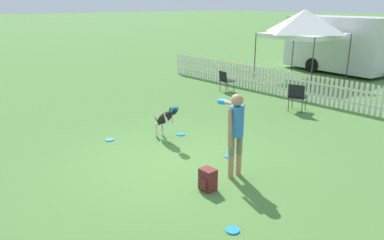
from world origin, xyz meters
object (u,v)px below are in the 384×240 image
frisbee_midfield (181,134)px  frisbee_far_scatter (229,156)px  leaping_dog (166,117)px  folding_chair_blue_left (297,95)px  folding_chair_center (225,79)px  handler_person (235,125)px  frisbee_near_dog (110,140)px  equipment_trailer (339,43)px  canopy_tent_main (304,24)px  frisbee_near_handler (232,230)px  backpack_on_grass (208,180)px

frisbee_midfield → frisbee_far_scatter: same height
leaping_dog → folding_chair_blue_left: bearing=177.4°
folding_chair_center → frisbee_midfield: bearing=131.1°
handler_person → frisbee_far_scatter: handler_person is taller
frisbee_near_dog → equipment_trailer: 13.33m
canopy_tent_main → handler_person: bearing=-63.2°
frisbee_midfield → folding_chair_center: (-2.69, 4.40, 0.46)m
frisbee_near_handler → folding_chair_blue_left: bearing=116.6°
leaping_dog → frisbee_far_scatter: (1.77, 0.39, -0.56)m
folding_chair_center → handler_person: bearing=145.1°
frisbee_near_dog → equipment_trailer: (-1.30, 13.20, 1.36)m
leaping_dog → frisbee_near_dog: 1.50m
leaping_dog → folding_chair_blue_left: 4.62m
handler_person → frisbee_near_dog: (-3.34, -0.86, -1.02)m
leaping_dog → folding_chair_blue_left: size_ratio=1.25×
frisbee_near_handler → folding_chair_center: 9.18m
frisbee_near_handler → frisbee_far_scatter: same height
frisbee_near_handler → frisbee_midfield: same height
handler_person → frisbee_near_handler: 2.15m
frisbee_near_handler → canopy_tent_main: (-6.04, 10.81, 2.37)m
frisbee_near_dog → frisbee_midfield: 1.78m
canopy_tent_main → equipment_trailer: bearing=87.6°
equipment_trailer → folding_chair_blue_left: bearing=-64.5°
frisbee_midfield → canopy_tent_main: bearing=104.6°
leaping_dog → folding_chair_center: size_ratio=1.38×
leaping_dog → canopy_tent_main: size_ratio=0.37×
folding_chair_blue_left → equipment_trailer: equipment_trailer is taller
leaping_dog → frisbee_midfield: (-0.04, 0.49, -0.56)m
folding_chair_center → leaping_dog: bearing=128.8°
handler_person → frisbee_near_handler: (1.28, -1.39, -1.02)m
leaping_dog → frisbee_far_scatter: 1.89m
equipment_trailer → folding_chair_center: bearing=-89.3°
handler_person → frisbee_midfield: handler_person is taller
folding_chair_blue_left → canopy_tent_main: size_ratio=0.29×
leaping_dog → frisbee_near_handler: 4.11m
handler_person → folding_chair_blue_left: handler_person is taller
folding_chair_center → frisbee_far_scatter: bearing=144.6°
backpack_on_grass → equipment_trailer: size_ratio=0.07×
folding_chair_center → canopy_tent_main: (0.43, 4.31, 1.91)m
frisbee_far_scatter → folding_chair_blue_left: bearing=105.1°
folding_chair_center → canopy_tent_main: bearing=-86.0°
frisbee_near_dog → folding_chair_center: bearing=107.2°
frisbee_midfield → frisbee_far_scatter: size_ratio=1.00×
handler_person → equipment_trailer: size_ratio=0.29×
backpack_on_grass → canopy_tent_main: 11.51m
folding_chair_blue_left → folding_chair_center: folding_chair_blue_left is taller
handler_person → backpack_on_grass: size_ratio=4.10×
frisbee_near_dog → canopy_tent_main: (-1.42, 10.28, 2.37)m
leaping_dog → frisbee_near_handler: (3.74, -1.61, -0.56)m
folding_chair_center → equipment_trailer: equipment_trailer is taller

